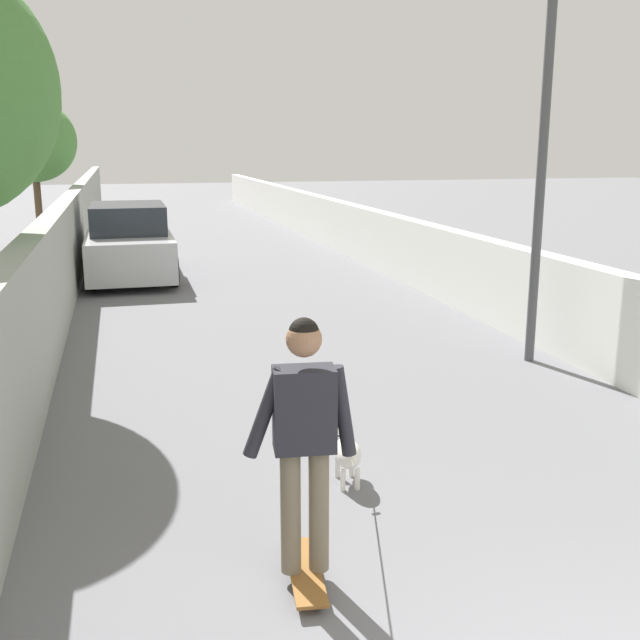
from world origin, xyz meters
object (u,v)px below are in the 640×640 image
Objects in this scene: lamp_post at (546,104)px; dog at (346,451)px; skateboard at (305,571)px; person_skateboarder at (304,427)px; car_near at (129,244)px; tree_left_mid at (33,141)px.

lamp_post is 5.30m from dog.
person_skateboarder is at bearing -90.00° from skateboard.
dog is at bearing 130.36° from lamp_post.
car_near is (10.66, 1.56, 0.44)m from dog.
lamp_post is at bearing -49.64° from dog.
car_near is at bearing 8.35° from dog.
dog reaches higher than skateboard.
tree_left_mid is 2.33× the size of person_skateboarder.
dog is at bearing -26.98° from skateboard.
tree_left_mid is 2.36× the size of dog.
tree_left_mid is 16.99m from person_skateboarder.
person_skateboarder is at bearing -175.79° from car_near.
tree_left_mid is 17.12m from skateboard.
car_near is at bearing 4.21° from person_skateboarder.
dog is at bearing -171.65° from car_near.
skateboard is at bearing 90.00° from person_skateboarder.
tree_left_mid is at bearing 10.49° from person_skateboarder.
car_near is at bearing 32.20° from lamp_post.
skateboard is 0.99m from person_skateboarder.
car_near is (-4.61, -2.19, -2.11)m from tree_left_mid.
tree_left_mid reaches higher than car_near.
lamp_post is (-12.43, -7.11, 0.40)m from tree_left_mid.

